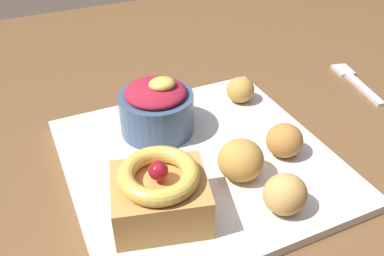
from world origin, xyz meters
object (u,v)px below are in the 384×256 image
object	(u,v)px
fritter_back	(240,90)
fritter_extra	(241,160)
berry_ramekin	(157,108)
front_plate	(199,161)
fork	(354,80)
fritter_front	(284,140)
fritter_middle	(285,194)
cake_slice	(160,193)

from	to	relation	value
fritter_back	fritter_extra	distance (m)	0.16
berry_ramekin	fritter_back	size ratio (longest dim) A/B	2.34
front_plate	fork	size ratio (longest dim) A/B	2.30
berry_ramekin	fritter_extra	distance (m)	0.13
front_plate	fritter_front	distance (m)	0.10
fritter_back	fork	distance (m)	0.20
fritter_front	fork	bearing A→B (deg)	27.96
fritter_extra	berry_ramekin	bearing A→B (deg)	112.75
berry_ramekin	fritter_back	xyz separation A→B (m)	(0.13, 0.02, -0.01)
fritter_middle	fritter_extra	world-z (taller)	fritter_extra
fritter_front	front_plate	bearing A→B (deg)	159.18
berry_ramekin	fritter_extra	size ratio (longest dim) A/B	1.83
berry_ramekin	cake_slice	bearing A→B (deg)	-109.49
fritter_extra	cake_slice	bearing A→B (deg)	-169.89
fritter_middle	fork	bearing A→B (deg)	35.19
fritter_front	fritter_back	bearing A→B (deg)	83.78
front_plate	berry_ramekin	distance (m)	0.08
fritter_middle	fritter_extra	bearing A→B (deg)	103.91
cake_slice	fritter_extra	bearing A→B (deg)	10.11
front_plate	fritter_extra	size ratio (longest dim) A/B	5.91
front_plate	fork	world-z (taller)	front_plate
fritter_front	fritter_extra	distance (m)	0.07
berry_ramekin	fritter_back	world-z (taller)	berry_ramekin
fritter_front	fritter_extra	bearing A→B (deg)	-168.74
fritter_back	fork	world-z (taller)	fritter_back
cake_slice	fritter_back	world-z (taller)	cake_slice
fritter_back	fork	size ratio (longest dim) A/B	0.30
fritter_front	fritter_back	size ratio (longest dim) A/B	1.09
fritter_middle	front_plate	bearing A→B (deg)	110.71
cake_slice	fritter_front	world-z (taller)	cake_slice
front_plate	berry_ramekin	bearing A→B (deg)	108.64
fritter_front	berry_ramekin	bearing A→B (deg)	137.37
fritter_front	fork	distance (m)	0.24
cake_slice	fritter_back	size ratio (longest dim) A/B	2.71
fritter_extra	fork	xyz separation A→B (m)	(0.28, 0.13, -0.03)
berry_ramekin	fork	bearing A→B (deg)	1.43
front_plate	cake_slice	size ratio (longest dim) A/B	2.80
fritter_back	fritter_extra	world-z (taller)	fritter_extra
berry_ramekin	front_plate	bearing A→B (deg)	-71.36
fritter_extra	fork	bearing A→B (deg)	24.40
fritter_middle	fork	world-z (taller)	fritter_middle
fritter_front	fritter_middle	xyz separation A→B (m)	(-0.05, -0.07, 0.00)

